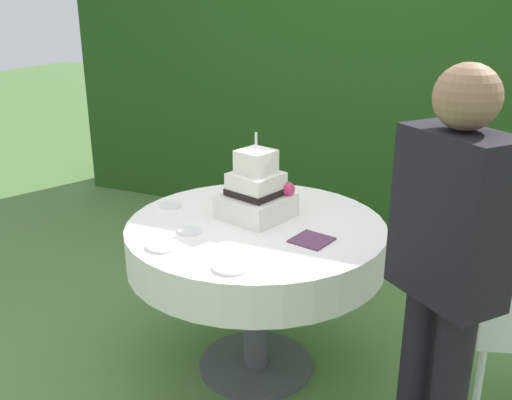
{
  "coord_description": "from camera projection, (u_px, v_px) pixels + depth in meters",
  "views": [
    {
      "loc": [
        1.01,
        -2.27,
        1.79
      ],
      "look_at": [
        -0.02,
        0.04,
        0.88
      ],
      "focal_mm": 40.88,
      "sensor_mm": 36.0,
      "label": 1
    }
  ],
  "objects": [
    {
      "name": "cake_table",
      "position": [
        256.0,
        245.0,
        2.72
      ],
      "size": [
        1.2,
        1.2,
        0.78
      ],
      "color": "#4C4C51",
      "rests_on": "ground_plane"
    },
    {
      "name": "standing_person",
      "position": [
        445.0,
        273.0,
        1.88
      ],
      "size": [
        0.41,
        0.38,
        1.6
      ],
      "color": "black",
      "rests_on": "ground_plane"
    },
    {
      "name": "serving_plate_left",
      "position": [
        163.0,
        246.0,
        2.44
      ],
      "size": [
        0.14,
        0.14,
        0.01
      ],
      "primitive_type": "cylinder",
      "color": "white",
      "rests_on": "cake_table"
    },
    {
      "name": "serving_plate_near",
      "position": [
        231.0,
        267.0,
        2.25
      ],
      "size": [
        0.15,
        0.15,
        0.01
      ],
      "primitive_type": "cylinder",
      "color": "white",
      "rests_on": "cake_table"
    },
    {
      "name": "serving_plate_far",
      "position": [
        190.0,
        231.0,
        2.59
      ],
      "size": [
        0.11,
        0.11,
        0.01
      ],
      "primitive_type": "cylinder",
      "color": "white",
      "rests_on": "cake_table"
    },
    {
      "name": "serving_plate_right",
      "position": [
        170.0,
        205.0,
        2.89
      ],
      "size": [
        0.11,
        0.11,
        0.01
      ],
      "primitive_type": "cylinder",
      "color": "white",
      "rests_on": "cake_table"
    },
    {
      "name": "wedding_cake",
      "position": [
        257.0,
        193.0,
        2.73
      ],
      "size": [
        0.36,
        0.36,
        0.41
      ],
      "color": "white",
      "rests_on": "cake_table"
    },
    {
      "name": "ground_plane",
      "position": [
        256.0,
        365.0,
        2.95
      ],
      "size": [
        20.0,
        20.0,
        0.0
      ],
      "primitive_type": "plane",
      "color": "#547A3D"
    },
    {
      "name": "foliage_hedge",
      "position": [
        378.0,
        36.0,
        4.41
      ],
      "size": [
        5.17,
        0.6,
        2.91
      ],
      "primitive_type": "cube",
      "color": "#234C19",
      "rests_on": "ground_plane"
    },
    {
      "name": "napkin_stack",
      "position": [
        312.0,
        240.0,
        2.5
      ],
      "size": [
        0.19,
        0.19,
        0.01
      ],
      "primitive_type": "cube",
      "rotation": [
        0.0,
        0.0,
        -0.23
      ],
      "color": "#603856",
      "rests_on": "cake_table"
    }
  ]
}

